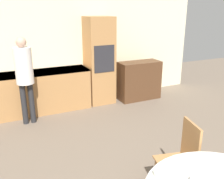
# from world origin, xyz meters

# --- Properties ---
(wall_back) EXTENTS (7.09, 0.05, 2.60)m
(wall_back) POSITION_xyz_m (0.00, 5.57, 1.30)
(wall_back) COLOR beige
(wall_back) RESTS_ON ground_plane
(kitchen_counter) EXTENTS (3.16, 0.60, 0.89)m
(kitchen_counter) POSITION_xyz_m (-1.11, 5.23, 0.46)
(kitchen_counter) COLOR #AD7A47
(kitchen_counter) RESTS_ON ground_plane
(oven_unit) EXTENTS (0.60, 0.59, 2.00)m
(oven_unit) POSITION_xyz_m (0.81, 5.24, 1.00)
(oven_unit) COLOR #AD7A47
(oven_unit) RESTS_ON ground_plane
(sideboard) EXTENTS (1.03, 0.45, 0.94)m
(sideboard) POSITION_xyz_m (1.76, 5.01, 0.47)
(sideboard) COLOR #51331E
(sideboard) RESTS_ON ground_plane
(chair_far_right) EXTENTS (0.48, 0.48, 0.93)m
(chair_far_right) POSITION_xyz_m (0.47, 1.91, 0.51)
(chair_far_right) COLOR #AD7A47
(chair_far_right) RESTS_ON ground_plane
(person_standing) EXTENTS (0.32, 0.32, 1.68)m
(person_standing) POSITION_xyz_m (-0.91, 4.73, 1.05)
(person_standing) COLOR #262628
(person_standing) RESTS_ON ground_plane
(bowl_near) EXTENTS (0.14, 0.14, 0.04)m
(bowl_near) POSITION_xyz_m (-0.16, 1.49, 0.75)
(bowl_near) COLOR silver
(bowl_near) RESTS_ON dining_table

